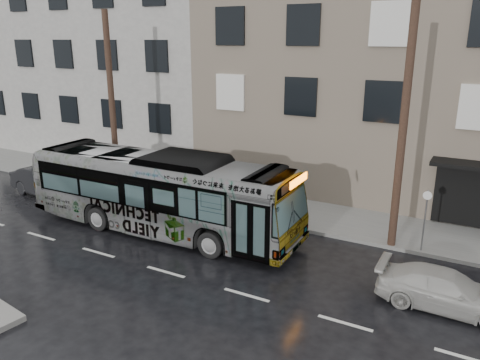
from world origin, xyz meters
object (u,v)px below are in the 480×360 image
at_px(utility_pole_rear, 112,105).
at_px(white_sedan, 446,290).
at_px(utility_pole_front, 403,130).
at_px(sign_post, 425,221).
at_px(dark_sedan, 49,182).
at_px(bus, 160,192).

bearing_deg(utility_pole_rear, white_sedan, -12.27).
xyz_separation_m(utility_pole_front, white_sedan, (2.27, -3.54, -4.07)).
bearing_deg(white_sedan, sign_post, 17.84).
bearing_deg(utility_pole_rear, utility_pole_front, 0.00).
relative_size(sign_post, dark_sedan, 0.51).
relative_size(sign_post, bus, 0.20).
height_order(sign_post, white_sedan, sign_post).
height_order(utility_pole_rear, white_sedan, utility_pole_rear).
bearing_deg(bus, white_sedan, -94.18).
xyz_separation_m(utility_pole_front, bus, (-8.93, -2.86, -2.96)).
xyz_separation_m(utility_pole_rear, dark_sedan, (-2.78, -2.04, -3.88)).
distance_m(utility_pole_front, sign_post, 3.48).
height_order(sign_post, bus, bus).
distance_m(bus, white_sedan, 11.28).
distance_m(sign_post, dark_sedan, 18.01).
bearing_deg(dark_sedan, sign_post, -76.82).
relative_size(utility_pole_front, sign_post, 3.75).
relative_size(utility_pole_rear, sign_post, 3.75).
bearing_deg(dark_sedan, bus, -89.32).
distance_m(white_sedan, dark_sedan, 19.12).
relative_size(utility_pole_rear, white_sedan, 2.24).
height_order(utility_pole_front, utility_pole_rear, same).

